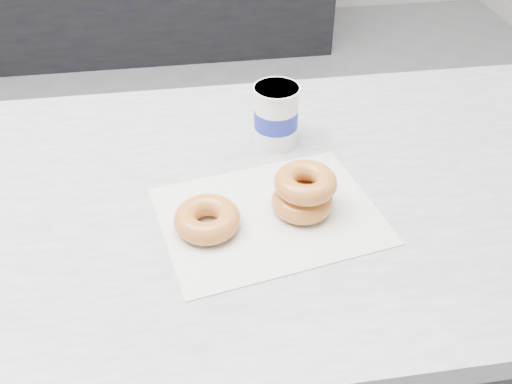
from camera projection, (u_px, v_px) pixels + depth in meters
ground at (118, 299)px, 1.94m from camera, size 5.00×5.00×0.00m
counter at (76, 375)px, 1.20m from camera, size 3.06×0.76×0.90m
wax_paper at (269, 215)px, 0.91m from camera, size 0.38×0.32×0.00m
donut_single at (207, 219)px, 0.87m from camera, size 0.11×0.11×0.04m
donut_stack at (304, 192)px, 0.90m from camera, size 0.13×0.13×0.07m
coffee_cup at (276, 115)px, 1.04m from camera, size 0.09×0.09×0.11m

